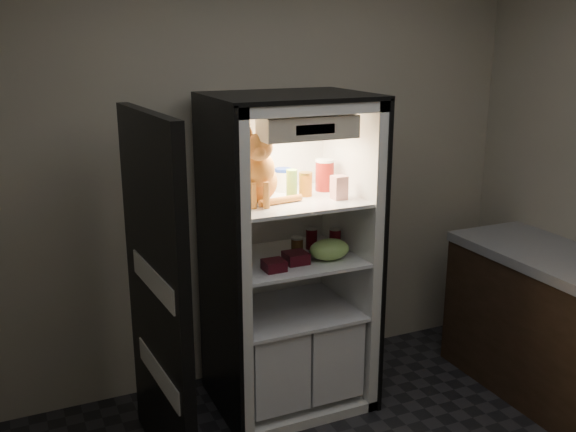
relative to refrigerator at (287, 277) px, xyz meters
name	(u,v)px	position (x,y,z in m)	size (l,w,h in m)	color
room_shell	(438,191)	(0.00, -1.38, 0.83)	(3.60, 3.60, 3.60)	white
refrigerator	(287,277)	(0.00, 0.00, 0.00)	(0.90, 0.72, 1.88)	white
fridge_door	(158,301)	(-0.85, -0.33, 0.12)	(0.12, 0.87, 1.85)	black
tabby_cat	(258,174)	(-0.21, -0.08, 0.66)	(0.37, 0.44, 0.44)	orange
parmesan_shaker	(292,184)	(0.01, -0.06, 0.58)	(0.06, 0.06, 0.16)	green
mayo_tub	(283,180)	(0.03, 0.12, 0.57)	(0.10, 0.10, 0.14)	white
salsa_jar	(305,184)	(0.10, -0.04, 0.57)	(0.08, 0.08, 0.14)	maroon
pepper_jar	(325,175)	(0.26, 0.03, 0.59)	(0.11, 0.11, 0.19)	#A01E15
cream_carton	(339,188)	(0.24, -0.19, 0.57)	(0.08, 0.08, 0.13)	white
soda_can_a	(312,239)	(0.17, 0.02, 0.21)	(0.07, 0.07, 0.13)	black
soda_can_b	(335,239)	(0.30, -0.05, 0.21)	(0.07, 0.07, 0.13)	black
soda_can_c	(326,249)	(0.18, -0.17, 0.20)	(0.06, 0.06, 0.11)	black
condiment_jar	(297,245)	(0.06, -0.02, 0.20)	(0.07, 0.07, 0.10)	#583619
grape_bag	(329,249)	(0.18, -0.19, 0.21)	(0.24, 0.18, 0.12)	#86BC58
berry_box_left	(274,265)	(-0.18, -0.23, 0.18)	(0.11, 0.11, 0.06)	#4D0C16
berry_box_right	(296,258)	(-0.02, -0.17, 0.18)	(0.13, 0.13, 0.06)	#4D0C16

